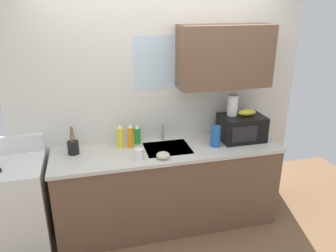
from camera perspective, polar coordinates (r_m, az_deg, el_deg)
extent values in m
cube|color=silver|center=(3.56, -1.38, 3.45)|extent=(3.10, 0.10, 2.50)
cube|color=brown|center=(3.44, 9.80, 11.77)|extent=(0.95, 0.32, 0.62)
cube|color=silver|center=(3.41, -1.28, 10.89)|extent=(0.56, 0.02, 0.55)
cube|color=brown|center=(3.59, 0.00, -10.76)|extent=(2.30, 0.60, 0.86)
cube|color=beige|center=(3.38, 0.00, -4.24)|extent=(2.33, 0.63, 0.03)
cube|color=#9EA0A5|center=(3.42, -0.07, -4.90)|extent=(0.46, 0.38, 0.14)
cylinder|color=#B2B5BA|center=(3.55, -0.93, -1.04)|extent=(0.03, 0.03, 0.18)
cube|color=white|center=(3.59, -24.76, -12.66)|extent=(0.60, 0.60, 0.90)
cube|color=white|center=(3.59, -25.34, -2.95)|extent=(0.60, 0.04, 0.18)
cube|color=black|center=(3.64, 12.60, -0.28)|extent=(0.46, 0.34, 0.27)
cube|color=black|center=(3.47, 13.12, -1.36)|extent=(0.28, 0.01, 0.17)
ellipsoid|color=gold|center=(3.60, 13.53, 2.31)|extent=(0.20, 0.11, 0.07)
cylinder|color=white|center=(3.56, 11.11, 3.54)|extent=(0.11, 0.11, 0.22)
cylinder|color=green|center=(3.48, -5.32, -1.70)|extent=(0.07, 0.07, 0.18)
cone|color=white|center=(3.44, -5.38, -0.07)|extent=(0.05, 0.05, 0.04)
cylinder|color=orange|center=(3.40, -6.50, -1.94)|extent=(0.06, 0.06, 0.21)
cone|color=white|center=(3.35, -6.58, 0.03)|extent=(0.05, 0.05, 0.04)
cylinder|color=yellow|center=(3.41, -8.24, -1.98)|extent=(0.07, 0.07, 0.21)
cone|color=white|center=(3.36, -8.35, -0.03)|extent=(0.05, 0.05, 0.04)
cylinder|color=#2659A5|center=(3.43, 8.20, -1.77)|extent=(0.10, 0.10, 0.22)
cylinder|color=white|center=(3.17, -5.00, -4.80)|extent=(0.08, 0.08, 0.09)
cylinder|color=black|center=(3.37, -16.07, -3.61)|extent=(0.11, 0.11, 0.13)
cylinder|color=olive|center=(3.34, -16.49, -2.12)|extent=(0.03, 0.02, 0.25)
cylinder|color=olive|center=(3.34, -15.93, -2.01)|extent=(0.03, 0.03, 0.25)
cylinder|color=olive|center=(3.32, -16.24, -2.22)|extent=(0.02, 0.03, 0.25)
ellipsoid|color=beige|center=(3.16, -0.86, -5.10)|extent=(0.13, 0.13, 0.06)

